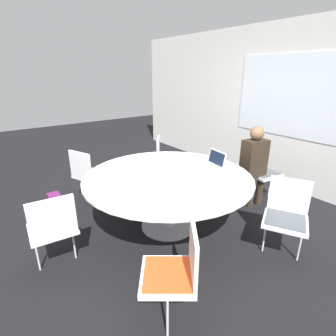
{
  "coord_description": "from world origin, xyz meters",
  "views": [
    {
      "loc": [
        2.41,
        -1.78,
        1.93
      ],
      "look_at": [
        0.0,
        0.0,
        0.82
      ],
      "focal_mm": 28.0,
      "sensor_mm": 36.0,
      "label": 1
    }
  ],
  "objects_px": {
    "chair_4": "(176,268)",
    "chair_2": "(88,172)",
    "chair_0": "(261,168)",
    "chair_3": "(53,226)",
    "person_0": "(255,160)",
    "laptop": "(213,163)",
    "chair_5": "(286,213)",
    "handbag": "(57,205)",
    "coffee_cup": "(179,161)",
    "chair_1": "(166,157)"
  },
  "relations": [
    {
      "from": "chair_2",
      "to": "chair_5",
      "type": "distance_m",
      "value": 2.75
    },
    {
      "from": "chair_0",
      "to": "chair_1",
      "type": "bearing_deg",
      "value": -47.56
    },
    {
      "from": "chair_0",
      "to": "laptop",
      "type": "xyz_separation_m",
      "value": [
        -0.08,
        -0.99,
        0.27
      ]
    },
    {
      "from": "coffee_cup",
      "to": "handbag",
      "type": "height_order",
      "value": "coffee_cup"
    },
    {
      "from": "laptop",
      "to": "chair_1",
      "type": "bearing_deg",
      "value": -176.16
    },
    {
      "from": "chair_1",
      "to": "chair_5",
      "type": "height_order",
      "value": "same"
    },
    {
      "from": "chair_4",
      "to": "chair_1",
      "type": "bearing_deg",
      "value": 2.34
    },
    {
      "from": "handbag",
      "to": "chair_2",
      "type": "bearing_deg",
      "value": 96.67
    },
    {
      "from": "laptop",
      "to": "handbag",
      "type": "bearing_deg",
      "value": -117.61
    },
    {
      "from": "chair_4",
      "to": "laptop",
      "type": "xyz_separation_m",
      "value": [
        -1.04,
        1.45,
        0.27
      ]
    },
    {
      "from": "chair_4",
      "to": "coffee_cup",
      "type": "distance_m",
      "value": 1.85
    },
    {
      "from": "chair_4",
      "to": "coffee_cup",
      "type": "bearing_deg",
      "value": -2.71
    },
    {
      "from": "person_0",
      "to": "coffee_cup",
      "type": "distance_m",
      "value": 1.14
    },
    {
      "from": "chair_3",
      "to": "chair_0",
      "type": "bearing_deg",
      "value": 0.35
    },
    {
      "from": "chair_5",
      "to": "chair_4",
      "type": "bearing_deg",
      "value": 60.5
    },
    {
      "from": "person_0",
      "to": "chair_4",
      "type": "bearing_deg",
      "value": 31.35
    },
    {
      "from": "chair_2",
      "to": "laptop",
      "type": "relative_size",
      "value": 2.36
    },
    {
      "from": "person_0",
      "to": "coffee_cup",
      "type": "height_order",
      "value": "person_0"
    },
    {
      "from": "chair_0",
      "to": "chair_2",
      "type": "distance_m",
      "value": 2.66
    },
    {
      "from": "laptop",
      "to": "chair_4",
      "type": "bearing_deg",
      "value": -45.64
    },
    {
      "from": "chair_4",
      "to": "coffee_cup",
      "type": "xyz_separation_m",
      "value": [
        -1.42,
        1.16,
        0.25
      ]
    },
    {
      "from": "chair_4",
      "to": "laptop",
      "type": "height_order",
      "value": "laptop"
    },
    {
      "from": "chair_5",
      "to": "person_0",
      "type": "distance_m",
      "value": 1.21
    },
    {
      "from": "chair_3",
      "to": "person_0",
      "type": "distance_m",
      "value": 2.82
    },
    {
      "from": "chair_2",
      "to": "laptop",
      "type": "xyz_separation_m",
      "value": [
        1.36,
        1.25,
        0.27
      ]
    },
    {
      "from": "handbag",
      "to": "chair_3",
      "type": "bearing_deg",
      "value": -14.05
    },
    {
      "from": "chair_1",
      "to": "chair_5",
      "type": "distance_m",
      "value": 2.32
    },
    {
      "from": "chair_0",
      "to": "laptop",
      "type": "distance_m",
      "value": 1.03
    },
    {
      "from": "chair_2",
      "to": "coffee_cup",
      "type": "xyz_separation_m",
      "value": [
        0.98,
        0.96,
        0.25
      ]
    },
    {
      "from": "chair_1",
      "to": "laptop",
      "type": "distance_m",
      "value": 1.27
    },
    {
      "from": "chair_5",
      "to": "coffee_cup",
      "type": "relative_size",
      "value": 10.43
    },
    {
      "from": "chair_3",
      "to": "chair_4",
      "type": "height_order",
      "value": "same"
    },
    {
      "from": "chair_2",
      "to": "chair_0",
      "type": "bearing_deg",
      "value": 35.7
    },
    {
      "from": "chair_5",
      "to": "handbag",
      "type": "bearing_deg",
      "value": 9.05
    },
    {
      "from": "chair_5",
      "to": "coffee_cup",
      "type": "distance_m",
      "value": 1.51
    },
    {
      "from": "chair_1",
      "to": "handbag",
      "type": "xyz_separation_m",
      "value": [
        -0.06,
        -1.88,
        -0.37
      ]
    },
    {
      "from": "chair_0",
      "to": "laptop",
      "type": "height_order",
      "value": "laptop"
    },
    {
      "from": "chair_3",
      "to": "chair_5",
      "type": "height_order",
      "value": "same"
    },
    {
      "from": "handbag",
      "to": "chair_0",
      "type": "bearing_deg",
      "value": 63.41
    },
    {
      "from": "chair_4",
      "to": "chair_5",
      "type": "relative_size",
      "value": 1.0
    },
    {
      "from": "chair_4",
      "to": "chair_5",
      "type": "distance_m",
      "value": 1.47
    },
    {
      "from": "chair_0",
      "to": "person_0",
      "type": "xyz_separation_m",
      "value": [
        0.05,
        -0.25,
        0.2
      ]
    },
    {
      "from": "chair_2",
      "to": "laptop",
      "type": "bearing_deg",
      "value": 21.08
    },
    {
      "from": "chair_5",
      "to": "handbag",
      "type": "xyz_separation_m",
      "value": [
        -2.38,
        -1.8,
        -0.37
      ]
    },
    {
      "from": "chair_1",
      "to": "chair_3",
      "type": "xyz_separation_m",
      "value": [
        1.09,
        -2.16,
        0.0
      ]
    },
    {
      "from": "chair_0",
      "to": "laptop",
      "type": "relative_size",
      "value": 2.36
    },
    {
      "from": "chair_2",
      "to": "person_0",
      "type": "height_order",
      "value": "person_0"
    },
    {
      "from": "chair_0",
      "to": "coffee_cup",
      "type": "bearing_deg",
      "value": -11.2
    },
    {
      "from": "chair_4",
      "to": "chair_2",
      "type": "bearing_deg",
      "value": 31.86
    },
    {
      "from": "chair_2",
      "to": "coffee_cup",
      "type": "relative_size",
      "value": 10.43
    }
  ]
}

